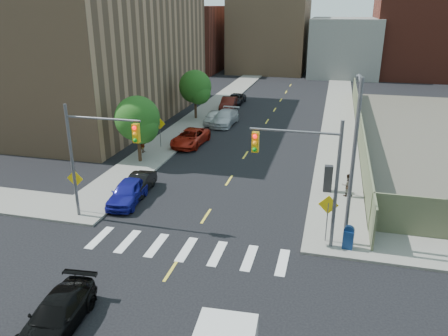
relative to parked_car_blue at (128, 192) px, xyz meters
The scene contains 29 objects.
ground 10.28m from the parked_car_blue, 57.56° to the right, with size 160.00×160.00×0.00m, color black.
sidewalk_nw 32.93m from the parked_car_blue, 93.92° to the left, with size 3.50×73.00×0.15m, color gray.
sidewalk_ne 35.43m from the parked_car_blue, 68.03° to the left, with size 3.50×73.00×0.15m, color gray.
fence_north 24.55m from the parked_car_blue, 52.03° to the left, with size 0.12×44.00×2.50m, color #5F5E42.
building_nw 27.94m from the parked_car_blue, 127.70° to the left, with size 22.00×30.00×16.00m, color #8C6B4C.
bg_bldg_west 63.75m from the parked_car_blue, 105.05° to the left, with size 14.00×18.00×12.00m, color #592319.
bg_bldg_midwest 63.71m from the parked_car_blue, 90.45° to the left, with size 14.00×16.00×15.00m, color #8C6B4C.
bg_bldg_center 62.96m from the parked_car_blue, 77.59° to the left, with size 12.00×16.00×10.00m, color gray.
bg_bldg_east 69.44m from the parked_car_blue, 66.53° to the left, with size 18.00×18.00×16.00m, color #592319.
signal_nw 4.65m from the parked_car_blue, 100.36° to the right, with size 4.59×0.30×7.00m.
signal_ne 12.38m from the parked_car_blue, 13.00° to the right, with size 4.59×0.30×7.00m.
streetlight_ne 14.52m from the parked_car_blue, ahead, with size 0.25×3.70×9.00m.
warn_sign_nw 3.39m from the parked_car_blue, 136.90° to the right, with size 1.06×0.06×2.83m.
warn_sign_ne 12.94m from the parked_car_blue, ahead, with size 1.06×0.06×2.83m.
warn_sign_midwest 11.65m from the parked_car_blue, 101.46° to the left, with size 1.06×0.06×2.83m.
tree_west_near 8.27m from the parked_car_blue, 108.71° to the left, with size 3.66×3.64×5.52m.
tree_west_far 22.70m from the parked_car_blue, 96.38° to the left, with size 3.66×3.64×5.52m.
parked_car_blue is the anchor object (origin of this frame).
parked_car_black 1.73m from the parked_car_blue, 90.00° to the left, with size 1.33×3.83×1.26m, color black.
parked_car_red 12.91m from the parked_car_blue, 90.00° to the left, with size 2.41×5.23×1.45m, color #A71F10.
parked_car_silver 20.83m from the parked_car_blue, 86.42° to the left, with size 2.18×5.37×1.56m, color #B3B6BB.
parked_car_white 20.98m from the parked_car_blue, 90.00° to the left, with size 1.66×4.13×1.41m, color silver.
parked_car_maroon 27.70m from the parked_car_blue, 90.00° to the left, with size 1.65×4.74×1.56m, color #40120C.
parked_car_grey 31.57m from the parked_car_blue, 90.00° to the left, with size 2.10×4.56×1.27m, color black.
black_sedan 11.90m from the parked_car_blue, 77.46° to the right, with size 1.83×4.50×1.31m, color black.
mailbox 14.11m from the parked_car_blue, 10.83° to the right, with size 0.59×0.48×1.31m.
payphone 13.46m from the parked_car_blue, 20.78° to the left, with size 0.55×0.45×1.85m, color black.
pedestrian_west 10.12m from the parked_car_blue, 108.57° to the left, with size 0.58×0.38×1.59m, color gray.
pedestrian_east 14.51m from the parked_car_blue, 17.14° to the left, with size 0.76×0.59×1.56m, color gray.
Camera 1 is at (6.99, -15.04, 12.16)m, focal length 35.00 mm.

